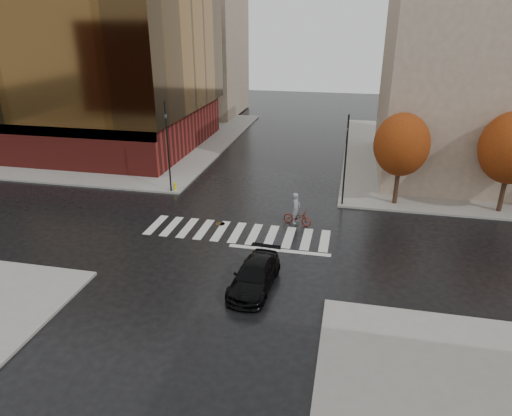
{
  "coord_description": "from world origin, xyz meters",
  "views": [
    {
      "loc": [
        6.63,
        -24.63,
        12.6
      ],
      "look_at": [
        1.33,
        0.01,
        2.0
      ],
      "focal_mm": 32.0,
      "sensor_mm": 36.0,
      "label": 1
    }
  ],
  "objects": [
    {
      "name": "cyclist",
      "position": [
        3.51,
        2.5,
        0.75
      ],
      "size": [
        2.05,
        1.17,
        2.2
      ],
      "rotation": [
        0.0,
        0.0,
        1.3
      ],
      "color": "maroon",
      "rests_on": "ground"
    },
    {
      "name": "office_glass",
      "position": [
        -22.0,
        17.99,
        8.28
      ],
      "size": [
        27.0,
        19.0,
        16.0
      ],
      "color": "maroon",
      "rests_on": "sidewalk_nw"
    },
    {
      "name": "tree_ne_a",
      "position": [
        10.0,
        7.4,
        4.46
      ],
      "size": [
        3.8,
        3.8,
        6.5
      ],
      "color": "black",
      "rests_on": "sidewalk_ne"
    },
    {
      "name": "crosswalk",
      "position": [
        0.0,
        0.5,
        0.01
      ],
      "size": [
        12.0,
        3.0,
        0.01
      ],
      "primitive_type": "cube",
      "color": "silver",
      "rests_on": "ground"
    },
    {
      "name": "manhole",
      "position": [
        -1.41,
        1.53,
        0.01
      ],
      "size": [
        0.77,
        0.77,
        0.01
      ],
      "primitive_type": "cylinder",
      "rotation": [
        0.0,
        0.0,
        0.29
      ],
      "color": "#4B391A",
      "rests_on": "ground"
    },
    {
      "name": "tree_ne_b",
      "position": [
        17.0,
        7.4,
        4.62
      ],
      "size": [
        4.2,
        4.2,
        6.89
      ],
      "color": "black",
      "rests_on": "sidewalk_ne"
    },
    {
      "name": "ground",
      "position": [
        0.0,
        0.0,
        0.0
      ],
      "size": [
        120.0,
        120.0,
        0.0
      ],
      "primitive_type": "plane",
      "color": "black",
      "rests_on": "ground"
    },
    {
      "name": "traffic_light_nw",
      "position": [
        -6.75,
        6.3,
        4.01
      ],
      "size": [
        0.21,
        0.19,
        6.86
      ],
      "rotation": [
        0.0,
        0.0,
        -1.87
      ],
      "color": "black",
      "rests_on": "sidewalk_nw"
    },
    {
      "name": "building_ne_tan",
      "position": [
        17.0,
        17.0,
        9.15
      ],
      "size": [
        16.0,
        16.0,
        18.0
      ],
      "primitive_type": "cube",
      "color": "gray",
      "rests_on": "sidewalk_ne"
    },
    {
      "name": "fire_hydrant",
      "position": [
        -6.5,
        6.5,
        0.51
      ],
      "size": [
        0.23,
        0.23,
        0.65
      ],
      "color": "yellow",
      "rests_on": "sidewalk_nw"
    },
    {
      "name": "sidewalk_nw",
      "position": [
        -21.0,
        21.0,
        0.07
      ],
      "size": [
        30.0,
        30.0,
        0.15
      ],
      "primitive_type": "cube",
      "color": "gray",
      "rests_on": "ground"
    },
    {
      "name": "building_nw_far",
      "position": [
        -16.0,
        37.0,
        10.15
      ],
      "size": [
        14.0,
        12.0,
        20.0
      ],
      "primitive_type": "cube",
      "color": "gray",
      "rests_on": "sidewalk_nw"
    },
    {
      "name": "sidewalk_ne",
      "position": [
        21.0,
        21.0,
        0.07
      ],
      "size": [
        30.0,
        30.0,
        0.15
      ],
      "primitive_type": "cube",
      "color": "gray",
      "rests_on": "ground"
    },
    {
      "name": "traffic_light_ne",
      "position": [
        6.3,
        6.39,
        3.73
      ],
      "size": [
        0.16,
        0.19,
        6.44
      ],
      "rotation": [
        0.0,
        0.0,
        2.92
      ],
      "color": "black",
      "rests_on": "sidewalk_ne"
    },
    {
      "name": "sedan",
      "position": [
        2.43,
        -5.44,
        0.68
      ],
      "size": [
        2.21,
        4.78,
        1.35
      ],
      "primitive_type": "imported",
      "rotation": [
        0.0,
        0.0,
        -0.07
      ],
      "color": "black",
      "rests_on": "ground"
    }
  ]
}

